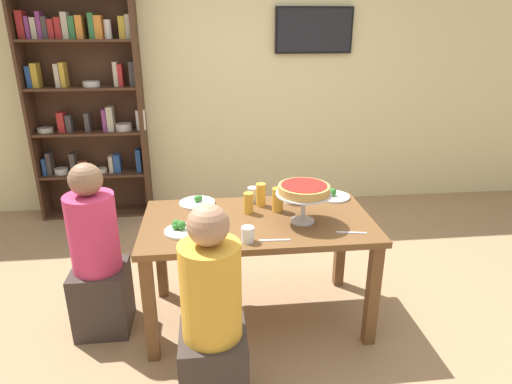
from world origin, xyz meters
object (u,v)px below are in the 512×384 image
salad_plate_spare (332,195)px  beer_glass_amber_short (248,203)px  deep_dish_pizza_stand (304,191)px  beer_glass_amber_spare (278,200)px  diner_head_west (98,262)px  diner_near_left (212,326)px  bookshelf (86,103)px  salad_plate_far_diner (197,202)px  dining_table (258,234)px  beer_glass_amber_tall (261,195)px  water_glass_clear_spare (248,234)px  salad_plate_near_diner (181,229)px  television (314,30)px  water_glass_clear_far (290,196)px  water_glass_clear_near (253,195)px  cutlery_fork_near (275,240)px  cutlery_knife_near (351,233)px

salad_plate_spare → beer_glass_amber_short: 0.67m
deep_dish_pizza_stand → beer_glass_amber_spare: bearing=124.4°
diner_head_west → diner_near_left: same height
beer_glass_amber_short → salad_plate_spare: bearing=18.9°
bookshelf → salad_plate_far_diner: bookshelf is taller
diner_near_left → beer_glass_amber_spare: size_ratio=7.21×
dining_table → beer_glass_amber_tall: size_ratio=9.26×
water_glass_clear_spare → beer_glass_amber_tall: bearing=75.3°
bookshelf → deep_dish_pizza_stand: 2.74m
salad_plate_near_diner → beer_glass_amber_tall: beer_glass_amber_tall is taller
water_glass_clear_spare → deep_dish_pizza_stand: bearing=32.1°
diner_near_left → beer_glass_amber_spare: bearing=-28.6°
television → beer_glass_amber_spare: 2.34m
beer_glass_amber_short → beer_glass_amber_spare: (0.20, 0.01, 0.01)m
television → beer_glass_amber_tall: 2.28m
water_glass_clear_far → water_glass_clear_near: bearing=168.6°
salad_plate_near_diner → beer_glass_amber_short: bearing=29.0°
beer_glass_amber_tall → beer_glass_amber_short: (-0.10, -0.12, -0.01)m
diner_near_left → beer_glass_amber_tall: 1.06m
bookshelf → beer_glass_amber_spare: size_ratio=13.86×
television → salad_plate_spare: bearing=-97.6°
television → beer_glass_amber_short: size_ratio=5.65×
television → beer_glass_amber_spare: size_ratio=4.98×
diner_head_west → salad_plate_far_diner: (0.64, 0.31, 0.26)m
salad_plate_far_diner → television: bearing=56.2°
diner_near_left → water_glass_clear_near: 1.11m
cutlery_fork_near → bookshelf: bearing=127.7°
salad_plate_spare → dining_table: bearing=-150.7°
beer_glass_amber_spare → beer_glass_amber_short: bearing=-176.0°
water_glass_clear_near → cutlery_fork_near: bearing=-84.5°
deep_dish_pizza_stand → diner_near_left: bearing=-132.2°
beer_glass_amber_spare → water_glass_clear_spare: size_ratio=1.76×
deep_dish_pizza_stand → water_glass_clear_spare: bearing=-147.9°
television → salad_plate_far_diner: bearing=-123.8°
cutlery_knife_near → diner_head_west: bearing=-179.0°
salad_plate_far_diner → cutlery_fork_near: 0.76m
salad_plate_near_diner → salad_plate_spare: bearing=23.2°
salad_plate_near_diner → water_glass_clear_far: bearing=27.6°
beer_glass_amber_spare → water_glass_clear_near: (-0.14, 0.18, -0.03)m
television → beer_glass_amber_short: bearing=-113.4°
salad_plate_near_diner → beer_glass_amber_short: 0.49m
beer_glass_amber_short → cutlery_knife_near: beer_glass_amber_short is taller
dining_table → water_glass_clear_near: 0.34m
bookshelf → beer_glass_amber_tall: size_ratio=13.98×
salad_plate_far_diner → dining_table: bearing=-38.7°
deep_dish_pizza_stand → bookshelf: bearing=130.3°
dining_table → beer_glass_amber_short: bearing=113.7°
salad_plate_spare → salad_plate_near_diner: bearing=-156.8°
deep_dish_pizza_stand → beer_glass_amber_tall: bearing=127.8°
beer_glass_amber_spare → salad_plate_far_diner: bearing=160.8°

